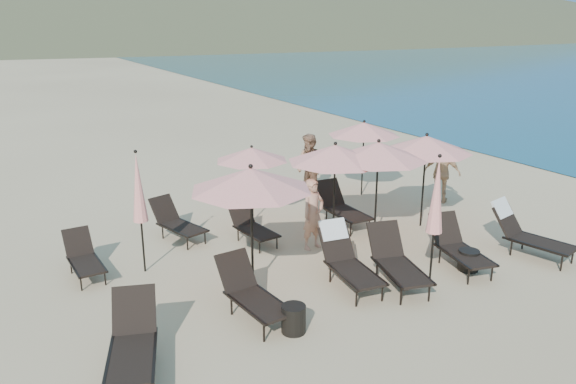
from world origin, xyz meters
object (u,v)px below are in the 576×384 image
lounger_4 (459,246)px  lounger_7 (177,222)px  lounger_5 (526,231)px  side_table_1 (468,260)px  lounger_9 (342,207)px  umbrella_open_1 (335,154)px  lounger_1 (252,293)px  lounger_6 (84,257)px  beachgoer_a (313,214)px  lounger_3 (396,261)px  side_table_0 (294,319)px  beachgoer_b (310,166)px  umbrella_open_5 (426,144)px  umbrella_closed_1 (138,188)px  beachgoer_c (442,173)px  lounger_8 (251,225)px  umbrella_closed_0 (437,196)px  umbrella_open_0 (251,179)px  lounger_2 (347,258)px  umbrella_open_2 (378,151)px  umbrella_open_4 (364,129)px  lounger_0 (132,342)px  umbrella_open_3 (252,154)px

lounger_4 → lounger_7: lounger_4 is taller
lounger_5 → side_table_1: (-1.71, -0.00, -0.33)m
lounger_9 → umbrella_open_1: bearing=-133.6°
lounger_4 → lounger_9: bearing=114.4°
lounger_1 → lounger_6: (-2.31, 3.17, -0.07)m
lounger_1 → beachgoer_a: size_ratio=1.09×
lounger_3 → side_table_1: bearing=6.6°
lounger_1 → beachgoer_a: (2.54, 2.16, 0.36)m
side_table_0 → beachgoer_b: beachgoer_b is taller
lounger_5 → umbrella_open_5: umbrella_open_5 is taller
umbrella_closed_1 → beachgoer_c: (8.70, 0.56, -0.93)m
lounger_8 → umbrella_closed_0: 4.58m
lounger_9 → umbrella_open_1: 1.97m
lounger_1 → beachgoer_a: 3.35m
umbrella_open_0 → lounger_2: bearing=-22.8°
side_table_1 → umbrella_closed_0: bearing=-170.5°
lounger_2 → beachgoer_b: (2.26, 5.24, 0.40)m
lounger_1 → lounger_7: 4.22m
umbrella_open_0 → beachgoer_c: 7.51m
side_table_0 → side_table_1: side_table_0 is taller
lounger_9 → umbrella_open_2: size_ratio=0.73×
side_table_0 → lounger_4: bearing=8.2°
lounger_2 → lounger_9: size_ratio=1.05×
lounger_6 → umbrella_closed_1: 1.86m
umbrella_open_4 → beachgoer_a: size_ratio=1.38×
lounger_9 → umbrella_open_2: 2.06m
lounger_0 → lounger_2: lounger_2 is taller
beachgoer_b → umbrella_open_3: bearing=-84.0°
lounger_2 → lounger_3: 0.99m
lounger_6 → umbrella_open_5: 8.27m
beachgoer_c → lounger_0: bearing=77.8°
lounger_2 → umbrella_open_5: umbrella_open_5 is taller
umbrella_closed_0 → lounger_7: bearing=126.4°
umbrella_open_4 → side_table_0: bearing=-133.8°
lounger_5 → beachgoer_b: size_ratio=1.03×
lounger_8 → umbrella_closed_1: umbrella_closed_1 is taller
lounger_6 → umbrella_open_1: size_ratio=0.62×
umbrella_open_0 → umbrella_closed_1: size_ratio=0.96×
umbrella_open_1 → beachgoer_b: size_ratio=1.27×
lounger_7 → lounger_9: lounger_9 is taller
lounger_9 → beachgoer_a: 1.80m
lounger_3 → side_table_0: (-2.67, -0.63, -0.24)m
umbrella_open_4 → lounger_2: bearing=-128.6°
umbrella_closed_0 → umbrella_open_1: bearing=96.2°
umbrella_closed_0 → umbrella_closed_1: (-4.74, 3.38, -0.06)m
umbrella_open_1 → beachgoer_a: size_ratio=1.45×
umbrella_open_0 → lounger_9: bearing=31.5°
lounger_2 → umbrella_open_0: umbrella_open_0 is taller
umbrella_open_2 → beachgoer_b: bearing=85.2°
lounger_8 → beachgoer_b: beachgoer_b is taller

